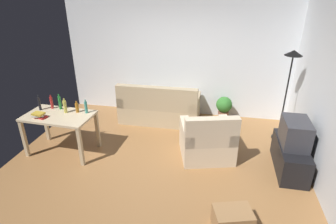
{
  "coord_description": "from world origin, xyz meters",
  "views": [
    {
      "loc": [
        0.99,
        -4.05,
        2.9
      ],
      "look_at": [
        0.1,
        0.5,
        0.75
      ],
      "focal_mm": 29.85,
      "sensor_mm": 36.0,
      "label": 1
    }
  ],
  "objects_px": {
    "bottle_squat": "(65,106)",
    "desk": "(59,120)",
    "bottle_tall": "(86,107)",
    "book_stack": "(39,115)",
    "torchiere_lamp": "(290,72)",
    "couch": "(159,108)",
    "bottle_red": "(52,103)",
    "storage_box": "(232,220)",
    "armchair": "(207,141)",
    "bottle_dark": "(39,103)",
    "bottle_amber": "(77,108)",
    "potted_plant": "(224,107)",
    "bottle_green": "(60,103)",
    "tv": "(295,133)",
    "tv_stand": "(290,157)"
  },
  "relations": [
    {
      "from": "bottle_squat",
      "to": "desk",
      "type": "bearing_deg",
      "value": -125.52
    },
    {
      "from": "bottle_tall",
      "to": "book_stack",
      "type": "xyz_separation_m",
      "value": [
        -0.72,
        -0.34,
        -0.06
      ]
    },
    {
      "from": "torchiere_lamp",
      "to": "desk",
      "type": "distance_m",
      "value": 4.31
    },
    {
      "from": "couch",
      "to": "bottle_red",
      "type": "xyz_separation_m",
      "value": [
        -1.74,
        -1.36,
        0.57
      ]
    },
    {
      "from": "bottle_red",
      "to": "book_stack",
      "type": "bearing_deg",
      "value": -89.77
    },
    {
      "from": "desk",
      "to": "storage_box",
      "type": "xyz_separation_m",
      "value": [
        3.08,
        -1.28,
        -0.5
      ]
    },
    {
      "from": "couch",
      "to": "bottle_tall",
      "type": "distance_m",
      "value": 1.84
    },
    {
      "from": "torchiere_lamp",
      "to": "armchair",
      "type": "distance_m",
      "value": 2.01
    },
    {
      "from": "desk",
      "to": "bottle_dark",
      "type": "relative_size",
      "value": 4.2
    },
    {
      "from": "desk",
      "to": "bottle_red",
      "type": "distance_m",
      "value": 0.42
    },
    {
      "from": "torchiere_lamp",
      "to": "bottle_amber",
      "type": "xyz_separation_m",
      "value": [
        -3.76,
        -1.11,
        -0.56
      ]
    },
    {
      "from": "bottle_red",
      "to": "bottle_tall",
      "type": "relative_size",
      "value": 1.03
    },
    {
      "from": "desk",
      "to": "book_stack",
      "type": "distance_m",
      "value": 0.35
    },
    {
      "from": "bottle_dark",
      "to": "bottle_amber",
      "type": "distance_m",
      "value": 0.73
    },
    {
      "from": "desk",
      "to": "torchiere_lamp",
      "type": "bearing_deg",
      "value": 20.69
    },
    {
      "from": "armchair",
      "to": "bottle_tall",
      "type": "xyz_separation_m",
      "value": [
        -2.19,
        -0.15,
        0.55
      ]
    },
    {
      "from": "bottle_squat",
      "to": "book_stack",
      "type": "distance_m",
      "value": 0.45
    },
    {
      "from": "bottle_squat",
      "to": "potted_plant",
      "type": "bearing_deg",
      "value": 32.34
    },
    {
      "from": "bottle_tall",
      "to": "book_stack",
      "type": "relative_size",
      "value": 1.01
    },
    {
      "from": "desk",
      "to": "bottle_squat",
      "type": "xyz_separation_m",
      "value": [
        0.08,
        0.12,
        0.23
      ]
    },
    {
      "from": "armchair",
      "to": "bottle_squat",
      "type": "relative_size",
      "value": 4.01
    },
    {
      "from": "desk",
      "to": "bottle_amber",
      "type": "relative_size",
      "value": 5.76
    },
    {
      "from": "storage_box",
      "to": "bottle_tall",
      "type": "xyz_separation_m",
      "value": [
        -2.62,
        1.46,
        0.72
      ]
    },
    {
      "from": "storage_box",
      "to": "bottle_green",
      "type": "relative_size",
      "value": 1.65
    },
    {
      "from": "bottle_red",
      "to": "bottle_amber",
      "type": "height_order",
      "value": "bottle_red"
    },
    {
      "from": "couch",
      "to": "bottle_green",
      "type": "distance_m",
      "value": 2.16
    },
    {
      "from": "couch",
      "to": "storage_box",
      "type": "relative_size",
      "value": 3.67
    },
    {
      "from": "couch",
      "to": "storage_box",
      "type": "height_order",
      "value": "couch"
    },
    {
      "from": "tv",
      "to": "bottle_red",
      "type": "distance_m",
      "value": 4.31
    },
    {
      "from": "bottle_dark",
      "to": "book_stack",
      "type": "bearing_deg",
      "value": -59.02
    },
    {
      "from": "storage_box",
      "to": "bottle_squat",
      "type": "relative_size",
      "value": 1.77
    },
    {
      "from": "storage_box",
      "to": "book_stack",
      "type": "height_order",
      "value": "book_stack"
    },
    {
      "from": "storage_box",
      "to": "bottle_squat",
      "type": "bearing_deg",
      "value": 155.05
    },
    {
      "from": "book_stack",
      "to": "couch",
      "type": "bearing_deg",
      "value": 45.45
    },
    {
      "from": "bottle_green",
      "to": "bottle_squat",
      "type": "bearing_deg",
      "value": -36.15
    },
    {
      "from": "desk",
      "to": "armchair",
      "type": "xyz_separation_m",
      "value": [
        2.65,
        0.33,
        -0.33
      ]
    },
    {
      "from": "couch",
      "to": "tv_stand",
      "type": "bearing_deg",
      "value": 151.76
    },
    {
      "from": "torchiere_lamp",
      "to": "bottle_green",
      "type": "relative_size",
      "value": 6.22
    },
    {
      "from": "storage_box",
      "to": "bottle_tall",
      "type": "height_order",
      "value": "bottle_tall"
    },
    {
      "from": "tv_stand",
      "to": "desk",
      "type": "height_order",
      "value": "desk"
    },
    {
      "from": "tv",
      "to": "torchiere_lamp",
      "type": "height_order",
      "value": "torchiere_lamp"
    },
    {
      "from": "bottle_dark",
      "to": "desk",
      "type": "bearing_deg",
      "value": -16.93
    },
    {
      "from": "bottle_squat",
      "to": "book_stack",
      "type": "bearing_deg",
      "value": -140.06
    },
    {
      "from": "storage_box",
      "to": "bottle_red",
      "type": "distance_m",
      "value": 3.74
    },
    {
      "from": "book_stack",
      "to": "bottle_tall",
      "type": "bearing_deg",
      "value": 25.66
    },
    {
      "from": "tv",
      "to": "bottle_squat",
      "type": "relative_size",
      "value": 2.22
    },
    {
      "from": "potted_plant",
      "to": "storage_box",
      "type": "distance_m",
      "value": 3.2
    },
    {
      "from": "desk",
      "to": "bottle_dark",
      "type": "bearing_deg",
      "value": 166.14
    },
    {
      "from": "torchiere_lamp",
      "to": "book_stack",
      "type": "xyz_separation_m",
      "value": [
        -4.3,
        -1.45,
        -0.61
      ]
    },
    {
      "from": "bottle_amber",
      "to": "storage_box",
      "type": "bearing_deg",
      "value": -27.41
    }
  ]
}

